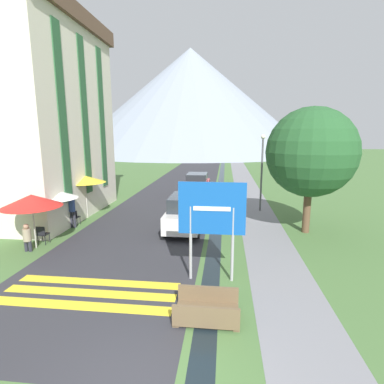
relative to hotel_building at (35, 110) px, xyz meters
name	(u,v)px	position (x,y,z in m)	size (l,w,h in m)	color
ground_plane	(206,193)	(9.39, 8.00, -6.23)	(160.00, 160.00, 0.00)	#476B38
road	(190,176)	(6.89, 18.00, -6.22)	(6.40, 60.00, 0.01)	#2D2D33
footpath	(242,177)	(12.99, 18.00, -6.22)	(2.20, 60.00, 0.01)	slate
drainage_channel	(222,176)	(10.59, 18.00, -6.23)	(0.60, 60.00, 0.00)	black
crosswalk_marking	(90,293)	(6.89, -8.59, -6.22)	(5.44, 1.84, 0.01)	yellow
mountain_distant	(190,101)	(1.42, 65.36, 7.15)	(64.26, 64.26, 26.75)	gray
hotel_building	(35,110)	(0.00, 0.00, 0.00)	(6.46, 9.22, 11.58)	beige
road_sign	(212,216)	(10.60, -7.29, -3.99)	(2.19, 0.11, 3.35)	#9E9EA3
footbridge	(207,311)	(10.59, -9.48, -6.00)	(1.70, 1.10, 0.65)	brown
parked_car_near	(185,212)	(8.99, -1.99, -5.32)	(1.75, 4.20, 1.82)	silver
parked_car_far	(197,185)	(8.81, 6.63, -5.32)	(1.90, 3.81, 1.82)	#A31919
cafe_chair_near_right	(42,233)	(2.96, -4.82, -5.72)	(0.40, 0.40, 0.85)	black
cafe_chair_far_right	(66,215)	(2.43, -1.82, -5.72)	(0.40, 0.40, 0.85)	black
cafe_chair_far_left	(75,216)	(3.01, -1.99, -5.72)	(0.40, 0.40, 0.85)	black
cafe_umbrella_front_red	(32,201)	(2.92, -5.24, -4.13)	(2.45, 2.45, 2.36)	#B7B2A8
cafe_umbrella_middle_white	(55,194)	(2.69, -3.08, -4.30)	(2.15, 2.15, 2.14)	#B7B2A8
cafe_umbrella_rear_yellow	(85,179)	(2.98, -0.41, -3.94)	(2.29, 2.29, 2.49)	#B7B2A8
person_seated_near	(27,236)	(2.84, -5.65, -5.57)	(0.32, 0.32, 1.20)	#282833
person_seated_far	(41,223)	(2.30, -3.86, -5.55)	(0.32, 0.32, 1.22)	#282833
person_standing_terrace	(72,209)	(3.09, -2.33, -5.24)	(0.32, 0.32, 1.71)	#282833
streetlamp	(262,166)	(13.29, 2.39, -3.34)	(0.28, 0.28, 4.83)	#515156
tree_by_path	(311,152)	(15.08, -1.75, -2.24)	(4.30, 4.30, 6.15)	brown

